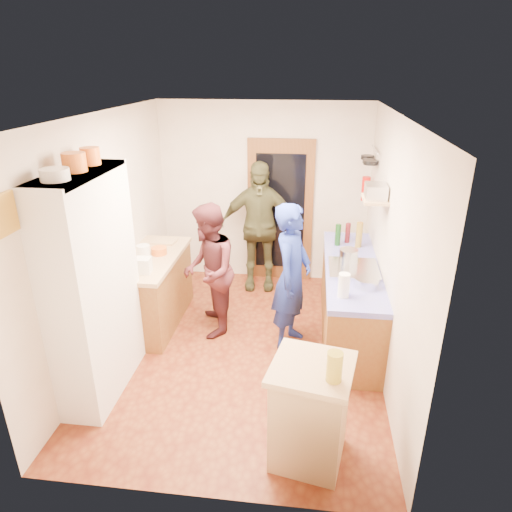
% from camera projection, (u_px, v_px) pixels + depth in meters
% --- Properties ---
extents(floor, '(3.00, 4.00, 0.02)m').
position_uv_depth(floor, '(244.00, 348.00, 5.30)').
color(floor, brown).
rests_on(floor, ground).
extents(ceiling, '(3.00, 4.00, 0.02)m').
position_uv_depth(ceiling, '(241.00, 114.00, 4.28)').
color(ceiling, silver).
rests_on(ceiling, ground).
extents(wall_back, '(3.00, 0.02, 2.60)m').
position_uv_depth(wall_back, '(264.00, 194.00, 6.63)').
color(wall_back, beige).
rests_on(wall_back, ground).
extents(wall_front, '(3.00, 0.02, 2.60)m').
position_uv_depth(wall_front, '(197.00, 355.00, 2.95)').
color(wall_front, beige).
rests_on(wall_front, ground).
extents(wall_left, '(0.02, 4.00, 2.60)m').
position_uv_depth(wall_left, '(106.00, 237.00, 4.96)').
color(wall_left, beige).
rests_on(wall_left, ground).
extents(wall_right, '(0.02, 4.00, 2.60)m').
position_uv_depth(wall_right, '(390.00, 250.00, 4.62)').
color(wall_right, beige).
rests_on(wall_right, ground).
extents(door_frame, '(0.95, 0.06, 2.10)m').
position_uv_depth(door_frame, '(280.00, 212.00, 6.66)').
color(door_frame, brown).
rests_on(door_frame, ground).
extents(door_glass, '(0.70, 0.02, 1.70)m').
position_uv_depth(door_glass, '(280.00, 212.00, 6.63)').
color(door_glass, black).
rests_on(door_glass, door_frame).
extents(hutch_body, '(0.40, 1.20, 2.20)m').
position_uv_depth(hutch_body, '(94.00, 288.00, 4.28)').
color(hutch_body, white).
rests_on(hutch_body, ground).
extents(hutch_top_shelf, '(0.40, 1.14, 0.04)m').
position_uv_depth(hutch_top_shelf, '(76.00, 174.00, 3.86)').
color(hutch_top_shelf, white).
rests_on(hutch_top_shelf, hutch_body).
extents(plate_stack, '(0.22, 0.22, 0.09)m').
position_uv_depth(plate_stack, '(55.00, 175.00, 3.54)').
color(plate_stack, white).
rests_on(plate_stack, hutch_top_shelf).
extents(orange_pot_a, '(0.20, 0.20, 0.16)m').
position_uv_depth(orange_pot_a, '(74.00, 162.00, 3.82)').
color(orange_pot_a, orange).
rests_on(orange_pot_a, hutch_top_shelf).
extents(orange_pot_b, '(0.17, 0.17, 0.15)m').
position_uv_depth(orange_pot_b, '(90.00, 156.00, 4.09)').
color(orange_pot_b, orange).
rests_on(orange_pot_b, hutch_top_shelf).
extents(left_counter_base, '(0.60, 1.40, 0.85)m').
position_uv_depth(left_counter_base, '(154.00, 292.00, 5.67)').
color(left_counter_base, brown).
rests_on(left_counter_base, ground).
extents(left_counter_top, '(0.64, 1.44, 0.05)m').
position_uv_depth(left_counter_top, '(151.00, 258.00, 5.50)').
color(left_counter_top, tan).
rests_on(left_counter_top, left_counter_base).
extents(toaster, '(0.24, 0.17, 0.17)m').
position_uv_depth(toaster, '(141.00, 265.00, 5.04)').
color(toaster, white).
rests_on(toaster, left_counter_top).
extents(kettle, '(0.18, 0.18, 0.17)m').
position_uv_depth(kettle, '(144.00, 252.00, 5.39)').
color(kettle, white).
rests_on(kettle, left_counter_top).
extents(orange_bowl, '(0.24, 0.24, 0.08)m').
position_uv_depth(orange_bowl, '(159.00, 251.00, 5.55)').
color(orange_bowl, orange).
rests_on(orange_bowl, left_counter_top).
extents(chopping_board, '(0.31, 0.24, 0.02)m').
position_uv_depth(chopping_board, '(164.00, 242.00, 5.92)').
color(chopping_board, tan).
rests_on(chopping_board, left_counter_top).
extents(right_counter_base, '(0.60, 2.20, 0.84)m').
position_uv_depth(right_counter_base, '(349.00, 301.00, 5.45)').
color(right_counter_base, brown).
rests_on(right_counter_base, ground).
extents(right_counter_top, '(0.62, 2.22, 0.06)m').
position_uv_depth(right_counter_top, '(352.00, 267.00, 5.28)').
color(right_counter_top, '#0805C3').
rests_on(right_counter_top, right_counter_base).
extents(hob, '(0.55, 0.58, 0.04)m').
position_uv_depth(hob, '(354.00, 269.00, 5.11)').
color(hob, silver).
rests_on(hob, right_counter_top).
extents(pot_on_hob, '(0.21, 0.21, 0.14)m').
position_uv_depth(pot_on_hob, '(349.00, 255.00, 5.25)').
color(pot_on_hob, silver).
rests_on(pot_on_hob, hob).
extents(bottle_a, '(0.08, 0.08, 0.28)m').
position_uv_depth(bottle_a, '(338.00, 235.00, 5.79)').
color(bottle_a, '#143F14').
rests_on(bottle_a, right_counter_top).
extents(bottle_b, '(0.08, 0.08, 0.26)m').
position_uv_depth(bottle_b, '(348.00, 233.00, 5.88)').
color(bottle_b, '#591419').
rests_on(bottle_b, right_counter_top).
extents(bottle_c, '(0.08, 0.08, 0.32)m').
position_uv_depth(bottle_c, '(359.00, 235.00, 5.72)').
color(bottle_c, olive).
rests_on(bottle_c, right_counter_top).
extents(paper_towel, '(0.12, 0.12, 0.25)m').
position_uv_depth(paper_towel, '(344.00, 285.00, 4.50)').
color(paper_towel, white).
rests_on(paper_towel, right_counter_top).
extents(mixing_bowl, '(0.29, 0.29, 0.10)m').
position_uv_depth(mixing_bowl, '(366.00, 282.00, 4.73)').
color(mixing_bowl, silver).
rests_on(mixing_bowl, right_counter_top).
extents(island_base, '(0.65, 0.65, 0.86)m').
position_uv_depth(island_base, '(310.00, 415.00, 3.67)').
color(island_base, tan).
rests_on(island_base, ground).
extents(island_top, '(0.73, 0.73, 0.05)m').
position_uv_depth(island_top, '(312.00, 368.00, 3.49)').
color(island_top, tan).
rests_on(island_top, island_base).
extents(cutting_board, '(0.40, 0.34, 0.02)m').
position_uv_depth(cutting_board, '(307.00, 362.00, 3.55)').
color(cutting_board, white).
rests_on(cutting_board, island_top).
extents(oil_jar, '(0.14, 0.14, 0.23)m').
position_uv_depth(oil_jar, '(334.00, 367.00, 3.28)').
color(oil_jar, '#AD9E2D').
rests_on(oil_jar, island_top).
extents(pan_rail, '(0.02, 0.65, 0.02)m').
position_uv_depth(pan_rail, '(375.00, 149.00, 5.73)').
color(pan_rail, silver).
rests_on(pan_rail, wall_right).
extents(pan_hang_a, '(0.18, 0.18, 0.05)m').
position_uv_depth(pan_hang_a, '(371.00, 162.00, 5.62)').
color(pan_hang_a, black).
rests_on(pan_hang_a, pan_rail).
extents(pan_hang_b, '(0.16, 0.16, 0.05)m').
position_uv_depth(pan_hang_b, '(369.00, 161.00, 5.81)').
color(pan_hang_b, black).
rests_on(pan_hang_b, pan_rail).
extents(pan_hang_c, '(0.17, 0.17, 0.05)m').
position_uv_depth(pan_hang_c, '(367.00, 157.00, 5.99)').
color(pan_hang_c, black).
rests_on(pan_hang_c, pan_rail).
extents(wall_shelf, '(0.26, 0.42, 0.03)m').
position_uv_depth(wall_shelf, '(375.00, 199.00, 4.89)').
color(wall_shelf, tan).
rests_on(wall_shelf, wall_right).
extents(radio, '(0.22, 0.30, 0.15)m').
position_uv_depth(radio, '(376.00, 191.00, 4.85)').
color(radio, silver).
rests_on(radio, wall_shelf).
extents(ext_bracket, '(0.06, 0.10, 0.04)m').
position_uv_depth(ext_bracket, '(370.00, 192.00, 6.12)').
color(ext_bracket, black).
rests_on(ext_bracket, wall_right).
extents(fire_extinguisher, '(0.11, 0.11, 0.32)m').
position_uv_depth(fire_extinguisher, '(366.00, 189.00, 6.11)').
color(fire_extinguisher, red).
rests_on(fire_extinguisher, wall_right).
extents(picture_frame, '(0.03, 0.25, 0.30)m').
position_uv_depth(picture_frame, '(4.00, 214.00, 3.25)').
color(picture_frame, gold).
rests_on(picture_frame, wall_left).
extents(person_hob, '(0.56, 0.71, 1.70)m').
position_uv_depth(person_hob, '(294.00, 278.00, 5.05)').
color(person_hob, navy).
rests_on(person_hob, ground).
extents(person_left, '(0.75, 0.89, 1.61)m').
position_uv_depth(person_left, '(211.00, 269.00, 5.37)').
color(person_left, '#481D22').
rests_on(person_left, ground).
extents(person_back, '(1.12, 0.54, 1.86)m').
position_uv_depth(person_back, '(259.00, 227.00, 6.42)').
color(person_back, '#3F3F24').
rests_on(person_back, ground).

